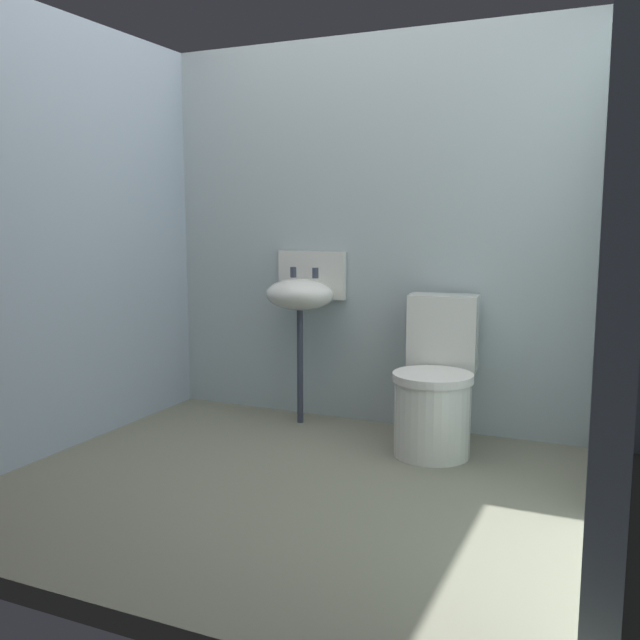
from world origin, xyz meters
name	(u,v)px	position (x,y,z in m)	size (l,w,h in m)	color
ground_plane	(298,487)	(0.00, 0.00, -0.04)	(2.95, 2.41, 0.08)	slate
wall_back	(378,234)	(0.00, 1.06, 1.09)	(2.95, 0.10, 2.18)	#A0B0B3
wall_left	(78,235)	(-1.32, 0.10, 1.09)	(0.10, 2.21, 2.18)	#99AABA
wall_right	(628,242)	(1.32, 0.10, 1.09)	(0.10, 2.21, 2.18)	#9FB5B5
toilet_near_wall	(436,389)	(0.46, 0.66, 0.32)	(0.44, 0.62, 0.78)	silver
sink	(302,293)	(-0.38, 0.84, 0.75)	(0.42, 0.34, 0.99)	#313745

